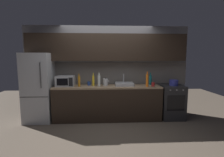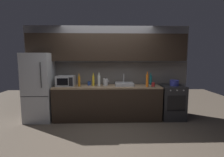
{
  "view_description": "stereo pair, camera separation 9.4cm",
  "coord_description": "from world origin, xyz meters",
  "px_view_note": "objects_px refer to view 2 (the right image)",
  "views": [
    {
      "loc": [
        -0.1,
        -3.44,
        1.64
      ],
      "look_at": [
        0.12,
        0.9,
        1.09
      ],
      "focal_mm": 26.86,
      "sensor_mm": 36.0,
      "label": 1
    },
    {
      "loc": [
        -0.01,
        -3.44,
        1.64
      ],
      "look_at": [
        0.12,
        0.9,
        1.09
      ],
      "focal_mm": 26.86,
      "sensor_mm": 36.0,
      "label": 2
    }
  ],
  "objects_px": {
    "wine_bottle_amber": "(79,81)",
    "microwave": "(66,81)",
    "wine_bottle_orange": "(147,80)",
    "wine_bottle_yellow": "(93,81)",
    "wine_bottle_clear": "(99,81)",
    "kettle": "(106,82)",
    "mug_red": "(153,85)",
    "cooking_pot": "(174,83)",
    "oven_range": "(172,102)",
    "mug_blue": "(89,83)",
    "refrigerator": "(39,87)",
    "wine_bottle_teal": "(151,80)"
  },
  "relations": [
    {
      "from": "kettle",
      "to": "cooking_pot",
      "type": "distance_m",
      "value": 1.83
    },
    {
      "from": "microwave",
      "to": "cooking_pot",
      "type": "xyz_separation_m",
      "value": [
        2.86,
        -0.02,
        -0.06
      ]
    },
    {
      "from": "microwave",
      "to": "wine_bottle_yellow",
      "type": "relative_size",
      "value": 1.35
    },
    {
      "from": "wine_bottle_orange",
      "to": "cooking_pot",
      "type": "height_order",
      "value": "wine_bottle_orange"
    },
    {
      "from": "mug_red",
      "to": "oven_range",
      "type": "bearing_deg",
      "value": 13.9
    },
    {
      "from": "oven_range",
      "to": "cooking_pot",
      "type": "height_order",
      "value": "cooking_pot"
    },
    {
      "from": "refrigerator",
      "to": "kettle",
      "type": "height_order",
      "value": "refrigerator"
    },
    {
      "from": "wine_bottle_amber",
      "to": "kettle",
      "type": "bearing_deg",
      "value": 10.03
    },
    {
      "from": "wine_bottle_amber",
      "to": "cooking_pot",
      "type": "height_order",
      "value": "wine_bottle_amber"
    },
    {
      "from": "wine_bottle_amber",
      "to": "wine_bottle_teal",
      "type": "relative_size",
      "value": 1.0
    },
    {
      "from": "wine_bottle_orange",
      "to": "kettle",
      "type": "bearing_deg",
      "value": 167.57
    },
    {
      "from": "wine_bottle_orange",
      "to": "oven_range",
      "type": "bearing_deg",
      "value": 13.12
    },
    {
      "from": "microwave",
      "to": "kettle",
      "type": "relative_size",
      "value": 2.18
    },
    {
      "from": "microwave",
      "to": "wine_bottle_clear",
      "type": "relative_size",
      "value": 1.3
    },
    {
      "from": "wine_bottle_clear",
      "to": "cooking_pot",
      "type": "relative_size",
      "value": 1.51
    },
    {
      "from": "kettle",
      "to": "wine_bottle_amber",
      "type": "height_order",
      "value": "wine_bottle_amber"
    },
    {
      "from": "oven_range",
      "to": "wine_bottle_orange",
      "type": "xyz_separation_m",
      "value": [
        -0.72,
        -0.17,
        0.61
      ]
    },
    {
      "from": "wine_bottle_amber",
      "to": "microwave",
      "type": "bearing_deg",
      "value": 168.27
    },
    {
      "from": "wine_bottle_yellow",
      "to": "wine_bottle_clear",
      "type": "height_order",
      "value": "wine_bottle_clear"
    },
    {
      "from": "wine_bottle_orange",
      "to": "mug_blue",
      "type": "relative_size",
      "value": 3.77
    },
    {
      "from": "mug_red",
      "to": "wine_bottle_clear",
      "type": "bearing_deg",
      "value": 176.34
    },
    {
      "from": "wine_bottle_clear",
      "to": "mug_blue",
      "type": "xyz_separation_m",
      "value": [
        -0.27,
        0.17,
        -0.1
      ]
    },
    {
      "from": "wine_bottle_clear",
      "to": "wine_bottle_orange",
      "type": "bearing_deg",
      "value": -5.56
    },
    {
      "from": "microwave",
      "to": "wine_bottle_amber",
      "type": "relative_size",
      "value": 1.39
    },
    {
      "from": "wine_bottle_orange",
      "to": "wine_bottle_clear",
      "type": "relative_size",
      "value": 1.09
    },
    {
      "from": "kettle",
      "to": "wine_bottle_clear",
      "type": "relative_size",
      "value": 0.6
    },
    {
      "from": "wine_bottle_teal",
      "to": "wine_bottle_yellow",
      "type": "relative_size",
      "value": 0.98
    },
    {
      "from": "wine_bottle_teal",
      "to": "mug_blue",
      "type": "xyz_separation_m",
      "value": [
        -1.66,
        -0.01,
        -0.09
      ]
    },
    {
      "from": "oven_range",
      "to": "mug_blue",
      "type": "distance_m",
      "value": 2.28
    },
    {
      "from": "refrigerator",
      "to": "wine_bottle_clear",
      "type": "height_order",
      "value": "refrigerator"
    },
    {
      "from": "wine_bottle_amber",
      "to": "mug_blue",
      "type": "relative_size",
      "value": 3.22
    },
    {
      "from": "microwave",
      "to": "wine_bottle_clear",
      "type": "bearing_deg",
      "value": -4.5
    },
    {
      "from": "microwave",
      "to": "wine_bottle_yellow",
      "type": "height_order",
      "value": "wine_bottle_yellow"
    },
    {
      "from": "oven_range",
      "to": "microwave",
      "type": "distance_m",
      "value": 2.88
    },
    {
      "from": "kettle",
      "to": "wine_bottle_yellow",
      "type": "relative_size",
      "value": 0.62
    },
    {
      "from": "microwave",
      "to": "wine_bottle_amber",
      "type": "bearing_deg",
      "value": -11.73
    },
    {
      "from": "microwave",
      "to": "mug_blue",
      "type": "bearing_deg",
      "value": 9.42
    },
    {
      "from": "refrigerator",
      "to": "kettle",
      "type": "xyz_separation_m",
      "value": [
        1.72,
        0.06,
        0.12
      ]
    },
    {
      "from": "mug_blue",
      "to": "refrigerator",
      "type": "bearing_deg",
      "value": -174.74
    },
    {
      "from": "microwave",
      "to": "wine_bottle_teal",
      "type": "xyz_separation_m",
      "value": [
        2.26,
        0.11,
        0.0
      ]
    },
    {
      "from": "microwave",
      "to": "refrigerator",
      "type": "bearing_deg",
      "value": -178.45
    },
    {
      "from": "oven_range",
      "to": "wine_bottle_clear",
      "type": "xyz_separation_m",
      "value": [
        -1.95,
        -0.05,
        0.6
      ]
    },
    {
      "from": "wine_bottle_amber",
      "to": "mug_blue",
      "type": "distance_m",
      "value": 0.31
    },
    {
      "from": "microwave",
      "to": "cooking_pot",
      "type": "distance_m",
      "value": 2.86
    },
    {
      "from": "kettle",
      "to": "mug_red",
      "type": "distance_m",
      "value": 1.24
    },
    {
      "from": "wine_bottle_orange",
      "to": "wine_bottle_yellow",
      "type": "height_order",
      "value": "wine_bottle_orange"
    },
    {
      "from": "wine_bottle_teal",
      "to": "kettle",
      "type": "bearing_deg",
      "value": -177.08
    },
    {
      "from": "wine_bottle_yellow",
      "to": "cooking_pot",
      "type": "height_order",
      "value": "wine_bottle_yellow"
    },
    {
      "from": "wine_bottle_amber",
      "to": "mug_blue",
      "type": "bearing_deg",
      "value": 36.2
    },
    {
      "from": "wine_bottle_yellow",
      "to": "mug_blue",
      "type": "xyz_separation_m",
      "value": [
        -0.12,
        0.11,
        -0.09
      ]
    }
  ]
}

